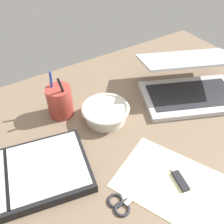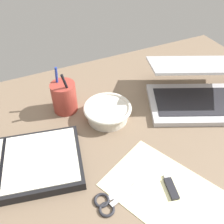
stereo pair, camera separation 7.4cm
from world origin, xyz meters
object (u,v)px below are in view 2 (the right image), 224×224
Objects in this scene: laptop at (199,90)px; pen_cup at (64,97)px; planner at (4,168)px; scissors at (110,202)px; bowl at (107,112)px.

pen_cup reaches higher than laptop.
laptop is at bearing -19.07° from pen_cup.
pen_cup is (-43.45, 15.02, 0.46)cm from laptop.
laptop is at bearing 14.16° from planner.
pen_cup is at bearing 50.17° from planner.
pen_cup is 1.20× the size of scissors.
laptop is at bearing -8.78° from bowl.
bowl is 0.97× the size of pen_cup.
pen_cup reaches higher than scissors.
planner is (-33.37, -7.52, -1.30)cm from bowl.
pen_cup reaches higher than bowl.
laptop reaches higher than bowl.
planner is at bearing -141.79° from pen_cup.
laptop reaches higher than planner.
bowl is at bearing 24.65° from planner.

